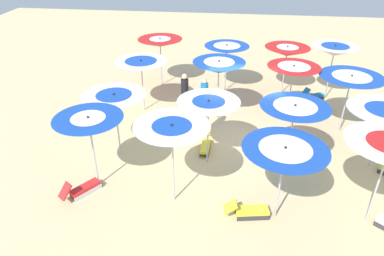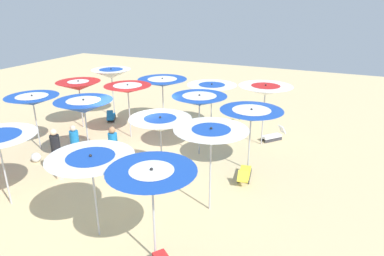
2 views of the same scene
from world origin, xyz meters
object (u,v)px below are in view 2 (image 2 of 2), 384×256
object	(u,v)px
beachgoer_2	(75,147)
beach_umbrella_15	(111,74)
lounger_0	(273,136)
beach_umbrella_0	(152,179)
beach_umbrella_11	(162,83)
beach_ball	(36,157)
beach_umbrella_2	(251,115)
lounger_5	(227,121)
beach_umbrella_13	(33,100)
lounger_3	(141,173)
beachgoer_0	(114,151)
lounger_1	(111,117)
beach_umbrella_14	(79,86)
beach_umbrella_4	(91,163)
beach_umbrella_6	(199,100)
beach_umbrella_3	(265,90)
beach_umbrella_7	(212,88)
beach_umbrella_5	(160,124)
beachgoer_1	(57,153)
beach_umbrella_10	(128,89)
beach_umbrella_1	(211,137)
lounger_4	(245,174)
beach_umbrella_9	(84,106)

from	to	relation	value
beachgoer_2	beach_umbrella_15	bearing A→B (deg)	-177.10
lounger_0	beach_umbrella_15	bearing A→B (deg)	-48.74
beach_umbrella_0	beach_umbrella_11	distance (m)	9.07
lounger_0	beach_ball	world-z (taller)	lounger_0
beach_umbrella_2	lounger_5	size ratio (longest dim) A/B	1.93
beach_umbrella_13	lounger_5	world-z (taller)	beach_umbrella_13
lounger_3	beachgoer_0	bearing A→B (deg)	-166.32
lounger_1	beach_umbrella_14	bearing A→B (deg)	122.75
beach_umbrella_4	beach_umbrella_6	distance (m)	5.56
beach_umbrella_3	beach_umbrella_7	distance (m)	2.71
beach_umbrella_14	beach_umbrella_5	bearing A→B (deg)	-116.73
beach_umbrella_14	lounger_3	world-z (taller)	beach_umbrella_14
beach_umbrella_14	beach_ball	bearing A→B (deg)	-165.55
beach_umbrella_6	lounger_5	size ratio (longest dim) A/B	2.05
beach_umbrella_5	beachgoer_1	distance (m)	3.64
beachgoer_2	beachgoer_0	bearing A→B (deg)	73.54
beach_umbrella_4	beach_umbrella_10	xyz separation A→B (m)	(5.93, 3.04, 0.11)
beach_umbrella_0	beach_ball	bearing A→B (deg)	68.76
beachgoer_1	beach_ball	size ratio (longest dim) A/B	5.12
beach_umbrella_1	lounger_4	distance (m)	2.97
beach_umbrella_9	beach_umbrella_14	bearing A→B (deg)	44.69
beach_umbrella_2	lounger_0	world-z (taller)	beach_umbrella_2
lounger_3	lounger_4	distance (m)	3.48
lounger_0	beach_umbrella_2	bearing A→B (deg)	35.01
beach_umbrella_11	lounger_3	bearing A→B (deg)	-159.33
beach_umbrella_7	lounger_0	bearing A→B (deg)	-93.21
beach_umbrella_9	beachgoer_2	bearing A→B (deg)	169.27
beach_umbrella_1	lounger_5	distance (m)	7.30
beach_umbrella_10	beach_umbrella_15	bearing A→B (deg)	49.77
beach_umbrella_15	beach_ball	size ratio (longest dim) A/B	7.18
beach_umbrella_6	beach_umbrella_11	bearing A→B (deg)	50.94
beach_umbrella_6	beach_ball	size ratio (longest dim) A/B	6.89
beach_umbrella_4	beach_umbrella_0	bearing A→B (deg)	-95.04
lounger_5	beachgoer_2	bearing A→B (deg)	12.31
lounger_1	beachgoer_0	bearing A→B (deg)	-172.28
beach_umbrella_7	lounger_1	world-z (taller)	beach_umbrella_7
beach_umbrella_7	beach_umbrella_15	bearing A→B (deg)	94.64
beach_umbrella_2	beach_umbrella_14	distance (m)	8.27
beach_umbrella_1	beach_ball	bearing A→B (deg)	88.66
beach_umbrella_9	lounger_5	world-z (taller)	beach_umbrella_9
beach_umbrella_9	lounger_5	distance (m)	7.00
beach_umbrella_14	lounger_0	size ratio (longest dim) A/B	2.15
beach_umbrella_11	beach_umbrella_3	bearing A→B (deg)	-94.49
beachgoer_0	beach_umbrella_3	bearing A→B (deg)	-0.75
lounger_4	beachgoer_2	bearing A→B (deg)	97.17
beach_umbrella_7	beach_ball	size ratio (longest dim) A/B	6.40
lounger_4	beach_umbrella_15	bearing A→B (deg)	55.86
beach_umbrella_14	beachgoer_0	distance (m)	5.47
beach_umbrella_7	beachgoer_1	xyz separation A→B (m)	(-6.47, 2.89, -1.00)
beach_umbrella_7	beachgoer_2	bearing A→B (deg)	153.42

